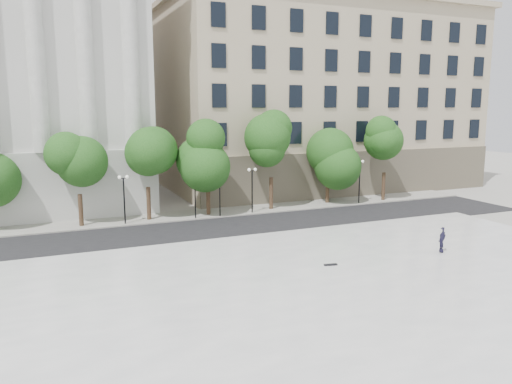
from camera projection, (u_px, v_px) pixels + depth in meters
ground at (323, 319)px, 23.03m from camera, size 160.00×160.00×0.00m
plaza at (294, 292)px, 25.71m from camera, size 44.00×22.00×0.45m
street at (206, 231)px, 39.34m from camera, size 60.00×8.00×0.02m
far_sidewalk at (186, 215)px, 44.77m from camera, size 60.00×4.00×0.12m
building_east at (304, 95)px, 64.17m from camera, size 36.00×26.15×23.00m
traffic_light_west at (195, 178)px, 42.79m from camera, size 1.00×1.65×4.16m
traffic_light_east at (220, 176)px, 43.66m from camera, size 0.37×1.73×4.20m
person_lying at (441, 249)px, 31.95m from camera, size 1.33×1.72×0.45m
skateboard at (331, 265)px, 29.40m from camera, size 0.82×0.35×0.08m
street_trees at (226, 156)px, 44.91m from camera, size 40.49×5.16×7.83m
lamp_posts at (191, 186)px, 43.09m from camera, size 36.24×0.28×4.45m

